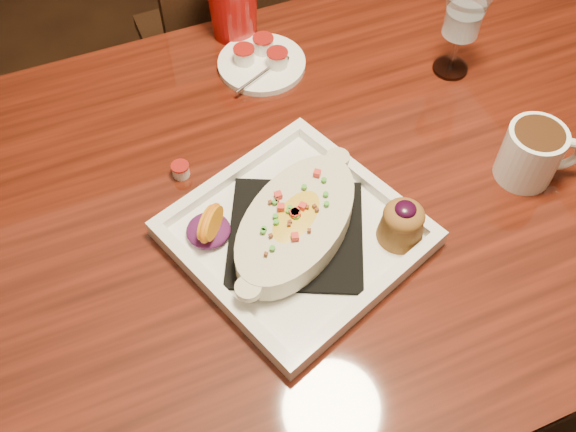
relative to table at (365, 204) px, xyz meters
name	(u,v)px	position (x,y,z in m)	size (l,w,h in m)	color
floor	(340,356)	(0.00, 0.00, -0.65)	(7.00, 7.00, 0.00)	black
table	(365,204)	(0.00, 0.00, 0.00)	(1.50, 0.90, 0.75)	maroon
chair_far	(243,48)	(0.00, 0.63, -0.15)	(0.42, 0.42, 0.93)	black
plate	(303,228)	(-0.15, -0.08, 0.13)	(0.40, 0.40, 0.08)	white
coffee_mug	(533,152)	(0.22, -0.10, 0.15)	(0.12, 0.09, 0.10)	white
goblet	(463,19)	(0.24, 0.15, 0.21)	(0.08, 0.08, 0.16)	silver
saucer	(261,61)	(-0.07, 0.29, 0.11)	(0.16, 0.16, 0.11)	white
creamer_loose	(181,170)	(-0.28, 0.10, 0.11)	(0.03, 0.03, 0.02)	white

